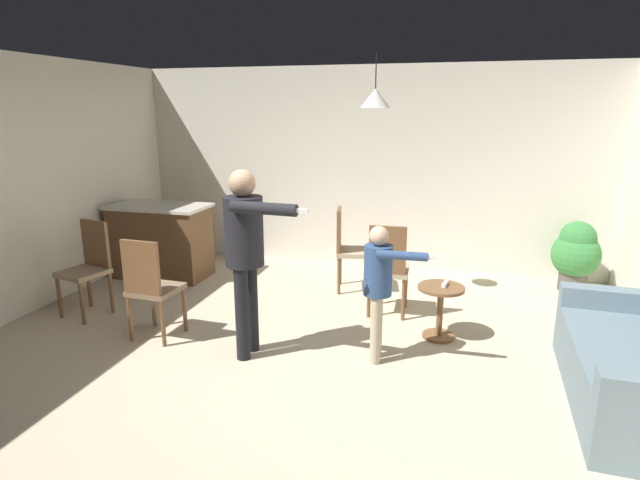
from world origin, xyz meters
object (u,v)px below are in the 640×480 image
side_table_by_couch (440,306)px  person_child (379,279)px  dining_chair_by_counter (88,264)px  potted_plant_corner (576,253)px  person_adult (246,243)px  dining_chair_spare (349,246)px  dining_chair_near_wall (388,266)px  spare_remote_on_table (445,284)px  dining_chair_centre_back (150,285)px  kitchen_counter (161,241)px

side_table_by_couch → person_child: person_child is taller
dining_chair_by_counter → potted_plant_corner: dining_chair_by_counter is taller
potted_plant_corner → side_table_by_couch: bearing=-130.1°
person_adult → dining_chair_spare: person_adult is taller
dining_chair_near_wall → potted_plant_corner: (2.07, 1.36, -0.07)m
spare_remote_on_table → person_adult: bearing=-153.5°
person_child → dining_chair_centre_back: 2.14m
potted_plant_corner → spare_remote_on_table: (-1.47, -1.76, 0.07)m
dining_chair_near_wall → dining_chair_spare: (-0.57, 0.68, 0.00)m
kitchen_counter → dining_chair_by_counter: 1.33m
dining_chair_centre_back → spare_remote_on_table: size_ratio=7.69×
kitchen_counter → potted_plant_corner: 5.16m
person_child → dining_chair_by_counter: 3.15m
kitchen_counter → spare_remote_on_table: kitchen_counter is taller
kitchen_counter → dining_chair_centre_back: (0.97, -1.73, 0.07)m
kitchen_counter → potted_plant_corner: size_ratio=1.47×
kitchen_counter → spare_remote_on_table: size_ratio=9.69×
kitchen_counter → person_child: 3.49m
kitchen_counter → dining_chair_spare: 2.47m
dining_chair_by_counter → dining_chair_centre_back: (1.01, -0.40, 0.00)m
person_child → dining_chair_spare: bearing=-161.8°
potted_plant_corner → dining_chair_near_wall: bearing=-146.7°
person_child → side_table_by_couch: bearing=138.6°
dining_chair_centre_back → dining_chair_spare: size_ratio=1.00×
dining_chair_near_wall → dining_chair_spare: 0.88m
person_child → dining_chair_near_wall: (-0.06, 1.04, -0.20)m
side_table_by_couch → person_adult: bearing=-153.7°
dining_chair_centre_back → dining_chair_spare: bearing=54.1°
dining_chair_by_counter → spare_remote_on_table: 3.68m
kitchen_counter → person_adult: (1.97, -1.78, 0.55)m
person_adult → side_table_by_couch: bearing=120.2°
person_adult → dining_chair_near_wall: person_adult is taller
person_child → dining_chair_by_counter: size_ratio=1.21×
kitchen_counter → side_table_by_couch: (3.60, -0.98, -0.15)m
dining_chair_by_counter → dining_chair_near_wall: same height
person_adult → person_child: 1.17m
side_table_by_couch → dining_chair_by_counter: (-3.63, -0.34, 0.22)m
kitchen_counter → dining_chair_spare: size_ratio=1.26×
person_child → dining_chair_centre_back: person_child is taller
person_adult → dining_chair_by_counter: bearing=-99.0°
person_child → dining_chair_spare: person_child is taller
dining_chair_by_counter → dining_chair_spare: same height
kitchen_counter → spare_remote_on_table: bearing=-14.8°
kitchen_counter → dining_chair_near_wall: (3.03, -0.56, 0.07)m
potted_plant_corner → dining_chair_centre_back: bearing=-148.5°
person_adult → person_child: size_ratio=1.38×
kitchen_counter → dining_chair_near_wall: bearing=-10.4°
person_adult → dining_chair_near_wall: bearing=143.1°
kitchen_counter → person_adult: 2.72m
side_table_by_couch → dining_chair_centre_back: bearing=-164.1°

